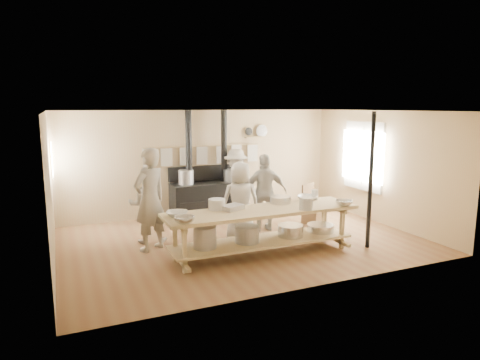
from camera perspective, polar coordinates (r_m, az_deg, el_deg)
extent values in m
plane|color=brown|center=(8.78, 0.30, -8.04)|extent=(7.00, 7.00, 0.00)
plane|color=tan|center=(10.78, -5.03, 2.36)|extent=(7.00, 0.00, 7.00)
plane|color=tan|center=(6.30, 9.48, -3.07)|extent=(7.00, 0.00, 7.00)
plane|color=tan|center=(7.78, -24.04, -1.35)|extent=(0.00, 5.00, 5.00)
plane|color=tan|center=(10.36, 18.34, 1.60)|extent=(0.00, 5.00, 5.00)
plane|color=beige|center=(8.35, 0.32, 9.19)|extent=(7.00, 7.00, 0.00)
cube|color=beige|center=(10.77, 16.16, 3.08)|extent=(0.06, 1.35, 1.65)
plane|color=white|center=(10.75, 16.00, 3.07)|extent=(0.00, 1.50, 1.50)
cube|color=beige|center=(10.74, 15.95, 3.07)|extent=(0.02, 0.03, 1.50)
plane|color=white|center=(9.71, -23.79, 2.53)|extent=(0.00, 0.90, 0.90)
cube|color=black|center=(10.56, -4.28, -2.61)|extent=(1.80, 0.70, 0.85)
cube|color=black|center=(10.64, -4.25, -4.58)|extent=(1.90, 0.75, 0.10)
cube|color=black|center=(10.72, -4.84, 0.97)|extent=(1.80, 0.12, 0.35)
cylinder|color=black|center=(10.27, -6.84, 4.34)|extent=(0.15, 0.15, 1.75)
cylinder|color=black|center=(10.56, -2.14, 4.55)|extent=(0.15, 0.15, 1.75)
cylinder|color=#B2B2B7|center=(10.28, -7.21, 0.38)|extent=(0.36, 0.36, 0.34)
cylinder|color=gray|center=(10.59, -1.41, 0.62)|extent=(0.30, 0.30, 0.30)
cylinder|color=tan|center=(10.64, -4.90, 4.54)|extent=(3.00, 0.04, 0.04)
cube|color=silver|center=(10.32, -12.01, 2.97)|extent=(0.28, 0.01, 0.46)
cube|color=silver|center=(10.41, -9.58, 3.11)|extent=(0.28, 0.01, 0.46)
cube|color=silver|center=(10.53, -7.20, 3.24)|extent=(0.28, 0.01, 0.46)
cube|color=silver|center=(10.66, -4.88, 3.36)|extent=(0.28, 0.01, 0.46)
cube|color=silver|center=(10.81, -2.61, 3.48)|extent=(0.28, 0.01, 0.46)
cube|color=silver|center=(10.98, -0.41, 3.58)|extent=(0.28, 0.01, 0.46)
cube|color=silver|center=(11.16, 1.72, 3.68)|extent=(0.28, 0.01, 0.46)
cube|color=tan|center=(11.16, 1.92, 5.74)|extent=(0.50, 0.14, 0.03)
cylinder|color=black|center=(11.11, 1.18, 6.50)|extent=(0.20, 0.04, 0.20)
cylinder|color=silver|center=(11.27, 2.90, 6.54)|extent=(0.32, 0.03, 0.32)
cube|color=tan|center=(7.77, 2.98, -4.14)|extent=(3.60, 0.90, 0.06)
cube|color=tan|center=(7.92, 2.94, -8.14)|extent=(3.40, 0.80, 0.04)
cube|color=tan|center=(7.94, 2.94, -8.49)|extent=(3.30, 0.06, 0.06)
cube|color=tan|center=(7.07, -7.42, -8.96)|extent=(0.07, 0.07, 0.85)
cube|color=tan|center=(7.62, -8.68, -7.59)|extent=(0.07, 0.07, 0.85)
cube|color=tan|center=(8.41, 13.44, -6.09)|extent=(0.07, 0.07, 0.85)
cube|color=tan|center=(8.88, 11.12, -5.16)|extent=(0.07, 0.07, 0.85)
cylinder|color=#B2B2B7|center=(7.46, -4.71, -7.62)|extent=(0.40, 0.40, 0.38)
cylinder|color=gray|center=(7.75, 0.95, -7.23)|extent=(0.44, 0.44, 0.30)
cylinder|color=silver|center=(8.16, 6.76, -6.71)|extent=(0.48, 0.48, 0.22)
cylinder|color=silver|center=(8.53, 10.85, -6.37)|extent=(0.52, 0.52, 0.14)
cylinder|color=black|center=(8.42, 17.02, -0.13)|extent=(0.08, 0.08, 2.60)
imported|color=#A39D91|center=(8.15, -11.92, -2.59)|extent=(0.85, 0.75, 1.94)
imported|color=#A39D91|center=(8.68, -12.28, -3.27)|extent=(0.87, 0.77, 1.52)
imported|color=#A39D91|center=(8.62, 0.06, -2.84)|extent=(0.87, 0.65, 1.61)
imported|color=#A39D91|center=(9.31, 3.35, -1.66)|extent=(1.05, 0.61, 1.68)
imported|color=#A39D91|center=(10.58, -0.54, -0.32)|extent=(1.21, 1.17, 1.66)
cube|color=#513920|center=(10.10, 9.84, -4.45)|extent=(0.55, 0.55, 0.45)
cube|color=#513920|center=(10.12, 9.03, -1.92)|extent=(0.41, 0.19, 0.50)
imported|color=silver|center=(7.32, -8.40, -4.49)|extent=(0.46, 0.46, 0.09)
imported|color=silver|center=(6.90, -7.44, -5.28)|extent=(0.46, 0.46, 0.11)
imported|color=silver|center=(8.59, 9.01, -2.36)|extent=(0.55, 0.55, 0.10)
imported|color=silver|center=(8.27, 13.69, -2.97)|extent=(0.41, 0.41, 0.10)
cube|color=#B2B2B7|center=(7.71, -1.00, -3.67)|extent=(0.46, 0.40, 0.09)
cylinder|color=silver|center=(8.28, 5.36, -2.62)|extent=(0.46, 0.46, 0.13)
cylinder|color=gray|center=(7.80, 8.80, -3.12)|extent=(0.29, 0.29, 0.22)
cylinder|color=silver|center=(7.72, -3.10, -3.25)|extent=(0.37, 0.37, 0.19)
cylinder|color=silver|center=(8.67, 9.92, -1.92)|extent=(0.13, 0.13, 0.20)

